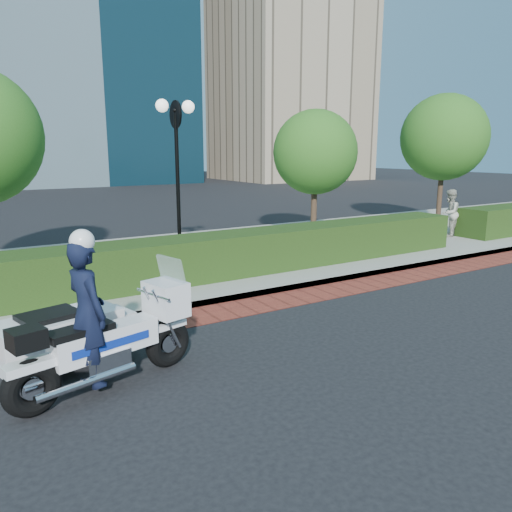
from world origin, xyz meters
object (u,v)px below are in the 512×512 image
tree_d (444,137)px  lamppost (177,157)px  pedestrian (449,213)px  tree_c (315,152)px  police_motorcycle (83,331)px

tree_d → lamppost: bearing=-173.8°
lamppost → pedestrian: bearing=-5.2°
tree_c → tree_d: (6.50, 0.00, 0.56)m
lamppost → tree_c: 5.65m
lamppost → tree_d: tree_d is taller
lamppost → tree_d: (12.00, 1.30, 0.65)m
pedestrian → police_motorcycle: bearing=-4.1°
tree_d → police_motorcycle: 17.34m
police_motorcycle → pedestrian: bearing=4.6°
tree_c → police_motorcycle: (-9.24, -6.70, -2.30)m
tree_d → police_motorcycle: (-15.74, -6.70, -2.86)m
lamppost → pedestrian: 10.02m
tree_d → pedestrian: 4.09m
lamppost → tree_c: bearing=13.3°
tree_c → police_motorcycle: bearing=-144.1°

